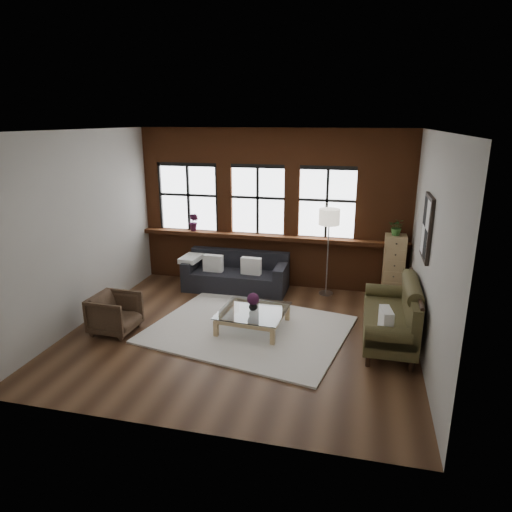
% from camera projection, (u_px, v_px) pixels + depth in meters
% --- Properties ---
extents(floor, '(5.50, 5.50, 0.00)m').
position_uv_depth(floor, '(242.00, 333.00, 7.45)').
color(floor, '#3F2617').
rests_on(floor, ground).
extents(ceiling, '(5.50, 5.50, 0.00)m').
position_uv_depth(ceiling, '(240.00, 130.00, 6.53)').
color(ceiling, white).
rests_on(ceiling, ground).
extents(wall_back, '(5.50, 0.00, 5.50)m').
position_uv_depth(wall_back, '(273.00, 209.00, 9.32)').
color(wall_back, '#ABA89F').
rests_on(wall_back, ground).
extents(wall_front, '(5.50, 0.00, 5.50)m').
position_uv_depth(wall_front, '(176.00, 298.00, 4.66)').
color(wall_front, '#ABA89F').
rests_on(wall_front, ground).
extents(wall_left, '(0.00, 5.00, 5.00)m').
position_uv_depth(wall_left, '(82.00, 229.00, 7.60)').
color(wall_left, '#ABA89F').
rests_on(wall_left, ground).
extents(wall_right, '(0.00, 5.00, 5.00)m').
position_uv_depth(wall_right, '(430.00, 250.00, 6.38)').
color(wall_right, '#ABA89F').
rests_on(wall_right, ground).
extents(brick_backwall, '(5.50, 0.12, 3.20)m').
position_uv_depth(brick_backwall, '(272.00, 209.00, 9.26)').
color(brick_backwall, brown).
rests_on(brick_backwall, floor).
extents(sill_ledge, '(5.50, 0.30, 0.08)m').
position_uv_depth(sill_ledge, '(271.00, 237.00, 9.34)').
color(sill_ledge, brown).
rests_on(sill_ledge, brick_backwall).
extents(window_left, '(1.38, 0.10, 1.50)m').
position_uv_depth(window_left, '(189.00, 198.00, 9.63)').
color(window_left, black).
rests_on(window_left, brick_backwall).
extents(window_mid, '(1.38, 0.10, 1.50)m').
position_uv_depth(window_mid, '(258.00, 201.00, 9.29)').
color(window_mid, black).
rests_on(window_mid, brick_backwall).
extents(window_right, '(1.38, 0.10, 1.50)m').
position_uv_depth(window_right, '(327.00, 204.00, 8.98)').
color(window_right, black).
rests_on(window_right, brick_backwall).
extents(wall_poster, '(0.05, 0.74, 0.94)m').
position_uv_depth(wall_poster, '(427.00, 228.00, 6.59)').
color(wall_poster, black).
rests_on(wall_poster, wall_right).
extents(shag_rug, '(3.50, 2.98, 0.03)m').
position_uv_depth(shag_rug, '(249.00, 329.00, 7.55)').
color(shag_rug, silver).
rests_on(shag_rug, floor).
extents(dark_sofa, '(2.08, 0.84, 0.75)m').
position_uv_depth(dark_sofa, '(236.00, 272.00, 9.25)').
color(dark_sofa, black).
rests_on(dark_sofa, floor).
extents(pillow_a, '(0.40, 0.15, 0.34)m').
position_uv_depth(pillow_a, '(213.00, 263.00, 9.20)').
color(pillow_a, white).
rests_on(pillow_a, dark_sofa).
extents(pillow_b, '(0.41, 0.16, 0.34)m').
position_uv_depth(pillow_b, '(251.00, 266.00, 9.03)').
color(pillow_b, white).
rests_on(pillow_b, dark_sofa).
extents(vintage_settee, '(0.85, 1.92, 1.02)m').
position_uv_depth(vintage_settee, '(389.00, 312.00, 7.02)').
color(vintage_settee, '#423C1E').
rests_on(vintage_settee, floor).
extents(pillow_settee, '(0.20, 0.40, 0.34)m').
position_uv_depth(pillow_settee, '(386.00, 320.00, 6.46)').
color(pillow_settee, white).
rests_on(pillow_settee, vintage_settee).
extents(armchair, '(0.73, 0.71, 0.64)m').
position_uv_depth(armchair, '(115.00, 313.00, 7.43)').
color(armchair, '#3E2C1F').
rests_on(armchair, floor).
extents(coffee_table, '(1.14, 1.14, 0.36)m').
position_uv_depth(coffee_table, '(253.00, 320.00, 7.54)').
color(coffee_table, tan).
rests_on(coffee_table, shag_rug).
extents(vase, '(0.15, 0.15, 0.16)m').
position_uv_depth(vase, '(253.00, 306.00, 7.47)').
color(vase, '#B2B2B2').
rests_on(vase, coffee_table).
extents(flowers, '(0.20, 0.20, 0.20)m').
position_uv_depth(flowers, '(253.00, 299.00, 7.44)').
color(flowers, '#49193A').
rests_on(flowers, vase).
extents(drawer_chest, '(0.39, 0.39, 1.27)m').
position_uv_depth(drawer_chest, '(393.00, 268.00, 8.70)').
color(drawer_chest, tan).
rests_on(drawer_chest, floor).
extents(potted_plant_top, '(0.34, 0.31, 0.32)m').
position_uv_depth(potted_plant_top, '(397.00, 227.00, 8.47)').
color(potted_plant_top, '#2D5923').
rests_on(potted_plant_top, drawer_chest).
extents(floor_lamp, '(0.40, 0.40, 1.87)m').
position_uv_depth(floor_lamp, '(328.00, 249.00, 8.86)').
color(floor_lamp, '#A5A5A8').
rests_on(floor_lamp, floor).
extents(sill_plant, '(0.26, 0.24, 0.39)m').
position_uv_depth(sill_plant, '(194.00, 222.00, 9.61)').
color(sill_plant, '#49193A').
rests_on(sill_plant, sill_ledge).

